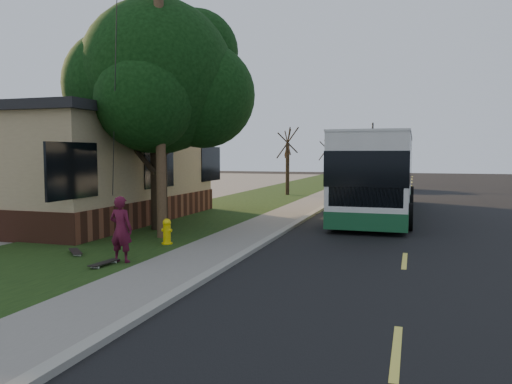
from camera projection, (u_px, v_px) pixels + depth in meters
ground at (252, 252)px, 13.65m from camera, size 120.00×120.00×0.00m
road at (409, 214)px, 21.95m from camera, size 8.00×80.00×0.01m
curb at (319, 210)px, 23.15m from camera, size 0.25×80.00×0.12m
sidewalk at (298, 210)px, 23.45m from camera, size 2.00×80.00×0.08m
grass_verge at (228, 208)px, 24.51m from camera, size 5.00×80.00×0.07m
building_lot at (59, 202)px, 27.52m from camera, size 15.00×80.00×0.04m
fire_hydrant at (167, 232)px, 14.40m from camera, size 0.32×0.32×0.74m
utility_pole at (160, 90)px, 15.23m from camera, size 2.86×3.21×9.07m
leafy_tree at (160, 81)px, 17.03m from camera, size 6.30×6.00×7.80m
bare_tree_near at (288, 162)px, 31.65m from camera, size 1.38×1.21×4.31m
bare_tree_far at (327, 162)px, 42.91m from camera, size 1.38×1.21×4.03m
traffic_signal at (372, 148)px, 45.57m from camera, size 0.18×0.22×5.50m
transit_bus at (379, 172)px, 22.01m from camera, size 2.96×12.84×3.47m
skateboarder at (121, 229)px, 11.95m from camera, size 0.59×0.39×1.60m
skateboard_main at (104, 263)px, 11.62m from camera, size 0.30×0.90×0.08m
skateboard_spare at (75, 251)px, 12.99m from camera, size 0.80×0.79×0.08m
dumpster at (48, 205)px, 19.53m from camera, size 1.48×1.20×1.25m
distant_car at (388, 179)px, 36.53m from camera, size 2.47×4.94×1.62m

